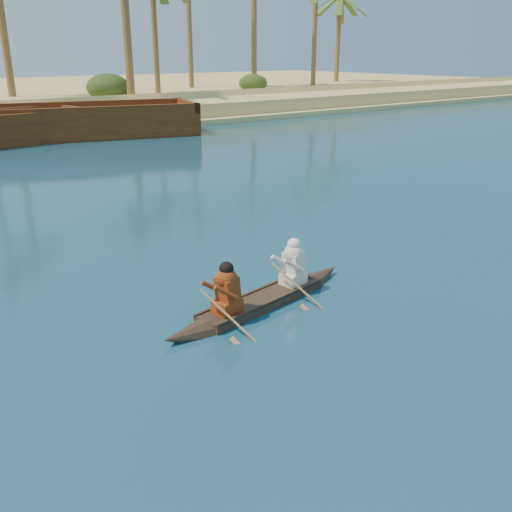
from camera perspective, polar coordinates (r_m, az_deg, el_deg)
canoe at (r=11.09m, az=0.60°, el=-3.73°), size 4.85×1.37×1.32m
barge_right at (r=35.09m, az=-17.08°, el=12.56°), size 13.70×7.53×2.17m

